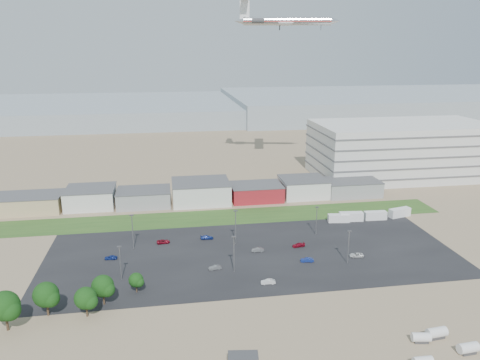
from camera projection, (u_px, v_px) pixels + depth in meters
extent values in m
plane|color=#836B53|center=(247.00, 288.00, 118.33)|extent=(700.00, 700.00, 0.00)
cube|color=black|center=(252.00, 254.00, 138.08)|extent=(120.00, 50.00, 0.01)
cube|color=#29501E|center=(222.00, 217.00, 167.69)|extent=(160.00, 16.00, 0.02)
cube|color=silver|center=(401.00, 150.00, 218.90)|extent=(80.00, 40.00, 25.00)
imported|color=silver|center=(356.00, 255.00, 135.80)|extent=(4.26, 2.34, 1.13)
imported|color=navy|center=(307.00, 260.00, 132.63)|extent=(3.85, 1.78, 1.22)
imported|color=#595B5E|center=(215.00, 268.00, 128.12)|extent=(3.65, 1.70, 1.16)
imported|color=navy|center=(111.00, 257.00, 134.24)|extent=(3.68, 1.76, 1.21)
imported|color=navy|center=(207.00, 237.00, 148.39)|extent=(4.14, 1.89, 1.17)
imported|color=#595B5E|center=(258.00, 250.00, 139.27)|extent=(3.67, 1.47, 1.19)
imported|color=maroon|center=(163.00, 242.00, 145.23)|extent=(4.20, 2.23, 1.13)
imported|color=silver|center=(102.00, 292.00, 115.38)|extent=(4.43, 2.05, 1.25)
imported|color=maroon|center=(299.00, 245.00, 142.69)|extent=(4.07, 2.07, 1.13)
imported|color=silver|center=(268.00, 282.00, 120.33)|extent=(3.78, 1.53, 1.22)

